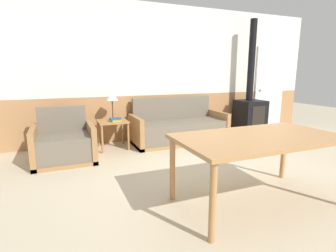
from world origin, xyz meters
The scene contains 10 objects.
ground_plane centered at (0.00, 0.00, 0.00)m, with size 16.00×16.00×0.00m, color beige.
wall_back centered at (0.00, 2.63, 1.35)m, with size 7.20×0.06×2.70m.
couch centered at (0.04, 2.13, 0.27)m, with size 1.86×0.82×0.87m.
armchair centered at (-2.10, 1.77, 0.26)m, with size 0.91×0.83×0.82m.
side_table centered at (-1.26, 2.17, 0.43)m, with size 0.52×0.52×0.52m.
table_lamp centered at (-1.23, 2.26, 0.92)m, with size 0.22×0.22×0.50m.
book_stack centered at (-1.22, 2.08, 0.55)m, with size 0.20×0.18×0.06m.
dining_table centered at (-0.26, -0.46, 0.66)m, with size 1.70×0.93×0.73m.
wood_stove centered at (1.82, 2.17, 0.61)m, with size 0.56×0.56×2.49m.
entry_door centered at (2.71, 2.57, 0.99)m, with size 0.85×0.09×1.98m.
Camera 1 is at (-2.12, -2.51, 1.37)m, focal length 28.00 mm.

